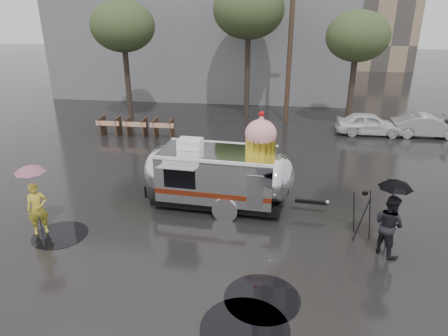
# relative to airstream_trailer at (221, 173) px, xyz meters

# --- Properties ---
(ground) EXTENTS (120.00, 120.00, 0.00)m
(ground) POSITION_rel_airstream_trailer_xyz_m (-0.12, -2.56, -1.26)
(ground) COLOR black
(ground) RESTS_ON ground
(puddles) EXTENTS (8.16, 4.93, 0.01)m
(puddles) POSITION_rel_airstream_trailer_xyz_m (-0.16, -4.58, -1.25)
(puddles) COLOR black
(puddles) RESTS_ON ground
(grey_building) EXTENTS (22.00, 12.00, 13.00)m
(grey_building) POSITION_rel_airstream_trailer_xyz_m (-4.12, 21.44, 5.24)
(grey_building) COLOR slate
(grey_building) RESTS_ON ground
(utility_pole) EXTENTS (1.60, 0.28, 9.00)m
(utility_pole) POSITION_rel_airstream_trailer_xyz_m (2.38, 11.44, 3.36)
(utility_pole) COLOR #473323
(utility_pole) RESTS_ON ground
(tree_left) EXTENTS (3.64, 3.64, 6.95)m
(tree_left) POSITION_rel_airstream_trailer_xyz_m (-7.12, 10.44, 4.23)
(tree_left) COLOR #382D26
(tree_left) RESTS_ON ground
(tree_mid) EXTENTS (4.20, 4.20, 8.03)m
(tree_mid) POSITION_rel_airstream_trailer_xyz_m (-0.12, 12.44, 5.08)
(tree_mid) COLOR #382D26
(tree_mid) RESTS_ON ground
(tree_right) EXTENTS (3.36, 3.36, 6.42)m
(tree_right) POSITION_rel_airstream_trailer_xyz_m (5.88, 10.44, 3.80)
(tree_right) COLOR #382D26
(tree_right) RESTS_ON ground
(barricade_row) EXTENTS (4.30, 0.80, 1.00)m
(barricade_row) POSITION_rel_airstream_trailer_xyz_m (-5.67, 7.41, -0.73)
(barricade_row) COLOR #473323
(barricade_row) RESTS_ON ground
(airstream_trailer) EXTENTS (6.64, 2.66, 3.58)m
(airstream_trailer) POSITION_rel_airstream_trailer_xyz_m (0.00, 0.00, 0.00)
(airstream_trailer) COLOR silver
(airstream_trailer) RESTS_ON ground
(person_left) EXTENTS (0.72, 0.68, 1.67)m
(person_left) POSITION_rel_airstream_trailer_xyz_m (-5.33, -2.59, -0.42)
(person_left) COLOR gold
(person_left) RESTS_ON ground
(umbrella_pink) EXTENTS (1.09, 1.09, 2.29)m
(umbrella_pink) POSITION_rel_airstream_trailer_xyz_m (-5.33, -2.59, 0.66)
(umbrella_pink) COLOR pink
(umbrella_pink) RESTS_ON ground
(person_right) EXTENTS (0.92, 0.99, 1.83)m
(person_right) POSITION_rel_airstream_trailer_xyz_m (5.12, -2.29, -0.34)
(person_right) COLOR black
(person_right) RESTS_ON ground
(umbrella_black) EXTENTS (1.11, 1.11, 2.31)m
(umbrella_black) POSITION_rel_airstream_trailer_xyz_m (5.12, -2.29, 0.67)
(umbrella_black) COLOR black
(umbrella_black) RESTS_ON ground
(tripod) EXTENTS (0.64, 0.62, 1.58)m
(tripod) POSITION_rel_airstream_trailer_xyz_m (4.53, -1.55, -0.31)
(tripod) COLOR black
(tripod) RESTS_ON ground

